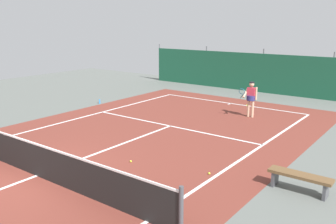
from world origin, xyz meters
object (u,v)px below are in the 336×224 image
Objects in this scene: tennis_ball_near_player at (131,161)px; water_bottle at (100,101)px; tennis_player at (251,97)px; tennis_net at (36,159)px; tennis_ball_midcourt at (209,173)px; tennis_ball_by_sideline at (247,105)px; courtside_bench at (300,178)px.

water_bottle reaches higher than tennis_ball_near_player.
tennis_net is at bearing 75.43° from tennis_player.
tennis_net reaches higher than water_bottle.
tennis_ball_midcourt and tennis_ball_by_sideline have the same top height.
tennis_ball_near_player is 0.28× the size of water_bottle.
tennis_net is 7.21m from courtside_bench.
courtside_bench reaches higher than water_bottle.
water_bottle is at bearing 12.99° from tennis_player.
tennis_player is at bearing 78.33° from tennis_net.
water_bottle is (-6.60, -4.26, 0.09)m from tennis_ball_by_sideline.
tennis_ball_midcourt is (2.45, 0.66, 0.00)m from tennis_ball_near_player.
tennis_ball_near_player is 0.04× the size of courtside_bench.
tennis_ball_midcourt is at bearing 38.00° from tennis_net.
courtside_bench is 6.67× the size of water_bottle.
water_bottle reaches higher than tennis_ball_by_sideline.
courtside_bench is at bearing -57.50° from tennis_ball_by_sideline.
tennis_player is 7.57m from tennis_ball_near_player.
tennis_player is at bearing 105.17° from tennis_ball_midcourt.
tennis_ball_by_sideline is (-2.96, 8.90, 0.00)m from tennis_ball_midcourt.
tennis_player is 24.85× the size of tennis_ball_near_player.
tennis_ball_near_player is at bearing 58.81° from tennis_net.
courtside_bench is at bearing 10.49° from tennis_ball_midcourt.
tennis_ball_by_sideline is 10.02m from courtside_bench.
tennis_player is 2.52m from tennis_ball_by_sideline.
tennis_net is at bearing -53.51° from water_bottle.
tennis_ball_by_sideline is at bearing 93.07° from tennis_ball_near_player.
tennis_player reaches higher than tennis_net.
tennis_player is (2.04, 9.86, 0.45)m from tennis_net.
water_bottle is at bearing 126.49° from tennis_net.
tennis_net is at bearing -151.07° from courtside_bench.
tennis_ball_near_player is 8.87m from water_bottle.
courtside_bench is at bearing -19.24° from water_bottle.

